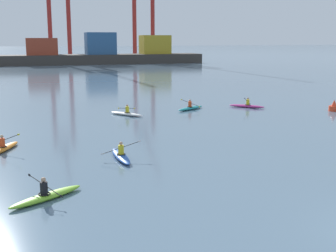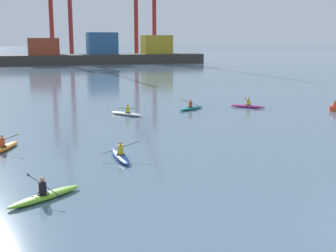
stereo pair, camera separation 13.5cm
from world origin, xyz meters
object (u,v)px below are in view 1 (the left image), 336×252
object	(u,v)px
kayak_blue	(121,155)
kayak_magenta	(247,106)
kayak_teal	(190,108)
kayak_lime	(46,195)
channel_buoy	(334,107)
kayak_orange	(3,148)
container_barge	(102,54)
gantry_crane_east_mid	(144,5)
kayak_white	(127,113)

from	to	relation	value
kayak_blue	kayak_magenta	bearing A→B (deg)	43.31
kayak_teal	kayak_lime	xyz separation A→B (m)	(-13.64, -19.75, 0.00)
channel_buoy	kayak_orange	bearing A→B (deg)	-167.35
kayak_magenta	kayak_teal	bearing A→B (deg)	175.46
container_barge	gantry_crane_east_mid	distance (m)	24.19
kayak_teal	kayak_magenta	bearing A→B (deg)	-4.54
kayak_orange	gantry_crane_east_mid	bearing A→B (deg)	70.78
kayak_magenta	kayak_white	world-z (taller)	kayak_magenta
gantry_crane_east_mid	kayak_blue	world-z (taller)	gantry_crane_east_mid
container_barge	kayak_white	size ratio (longest dim) A/B	17.31
kayak_orange	kayak_white	xyz separation A→B (m)	(9.37, 9.57, 0.00)
channel_buoy	kayak_blue	distance (m)	23.60
gantry_crane_east_mid	kayak_blue	distance (m)	110.88
gantry_crane_east_mid	kayak_magenta	size ratio (longest dim) A/B	11.18
kayak_lime	kayak_blue	xyz separation A→B (m)	(4.12, 5.18, 0.00)
gantry_crane_east_mid	channel_buoy	world-z (taller)	gantry_crane_east_mid
kayak_magenta	container_barge	bearing A→B (deg)	90.38
channel_buoy	kayak_lime	bearing A→B (deg)	-149.42
kayak_lime	kayak_blue	bearing A→B (deg)	51.47
container_barge	kayak_orange	size ratio (longest dim) A/B	15.82
channel_buoy	kayak_blue	bearing A→B (deg)	-155.16
gantry_crane_east_mid	channel_buoy	xyz separation A→B (m)	(-8.07, -95.82, -15.49)
container_barge	kayak_lime	bearing A→B (deg)	-100.81
kayak_magenta	kayak_orange	bearing A→B (deg)	-153.74
gantry_crane_east_mid	kayak_lime	bearing A→B (deg)	-106.86
gantry_crane_east_mid	kayak_lime	world-z (taller)	gantry_crane_east_mid
gantry_crane_east_mid	kayak_blue	xyz separation A→B (m)	(-29.49, -105.73, -15.67)
kayak_white	channel_buoy	bearing A→B (deg)	-10.61
container_barge	kayak_magenta	bearing A→B (deg)	-89.62
kayak_teal	kayak_blue	distance (m)	17.40
kayak_white	kayak_teal	bearing A→B (deg)	11.49
kayak_teal	kayak_blue	world-z (taller)	same
kayak_magenta	kayak_white	xyz separation A→B (m)	(-11.71, -0.83, 0.00)
kayak_teal	kayak_lime	size ratio (longest dim) A/B	1.01
kayak_white	kayak_orange	bearing A→B (deg)	-134.40
gantry_crane_east_mid	kayak_white	bearing A→B (deg)	-105.83
kayak_magenta	kayak_blue	size ratio (longest dim) A/B	0.85
kayak_white	kayak_blue	bearing A→B (deg)	-103.88
kayak_magenta	gantry_crane_east_mid	bearing A→B (deg)	81.01
kayak_orange	kayak_blue	bearing A→B (deg)	-31.60
kayak_orange	kayak_blue	world-z (taller)	kayak_orange
kayak_orange	kayak_lime	xyz separation A→B (m)	(1.95, -8.92, 0.00)
channel_buoy	kayak_teal	xyz separation A→B (m)	(-11.90, 4.66, -0.19)
kayak_orange	kayak_blue	size ratio (longest dim) A/B	0.98
gantry_crane_east_mid	kayak_blue	bearing A→B (deg)	-105.58
kayak_teal	kayak_white	size ratio (longest dim) A/B	1.05
kayak_lime	kayak_teal	bearing A→B (deg)	55.37
kayak_blue	kayak_lime	bearing A→B (deg)	-128.53
gantry_crane_east_mid	kayak_orange	world-z (taller)	gantry_crane_east_mid
container_barge	kayak_orange	bearing A→B (deg)	-103.08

